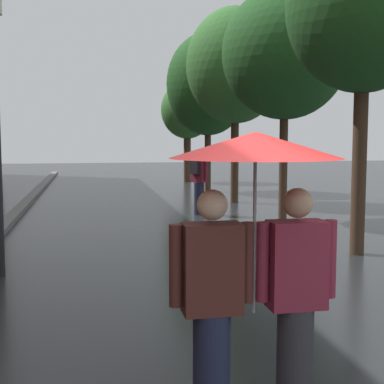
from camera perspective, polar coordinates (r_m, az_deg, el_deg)
The scene contains 8 objects.
kerb_strip at distance 13.08m, azimuth -18.77°, elevation -3.18°, with size 0.30×36.00×0.12m, color slate.
street_tree_1 at distance 10.01m, azimuth 17.39°, elevation 17.78°, with size 2.59×2.59×5.61m.
street_tree_2 at distance 13.56m, azimuth 9.62°, elevation 13.94°, with size 2.99×2.99×5.54m.
street_tree_3 at distance 16.99m, azimuth 4.51°, elevation 12.88°, with size 2.97×2.97×5.88m.
street_tree_4 at distance 20.31m, azimuth 1.67°, elevation 11.07°, with size 3.01×3.01×5.76m.
street_tree_5 at distance 24.51m, azimuth -0.50°, elevation 8.44°, with size 2.32×2.32×4.47m.
couple_under_umbrella at distance 3.81m, azimuth 6.53°, elevation -3.64°, with size 1.20×1.18×2.06m.
pedestrian_walking_midground at distance 14.20m, azimuth 0.71°, elevation 1.26°, with size 0.45×0.49×1.71m.
Camera 1 is at (-1.29, -2.79, 2.03)m, focal length 51.51 mm.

